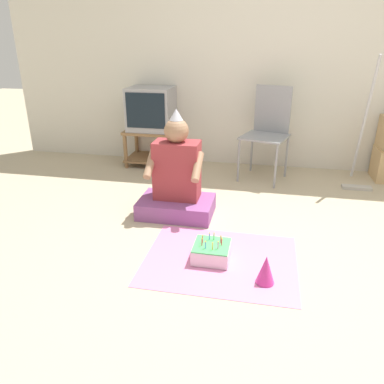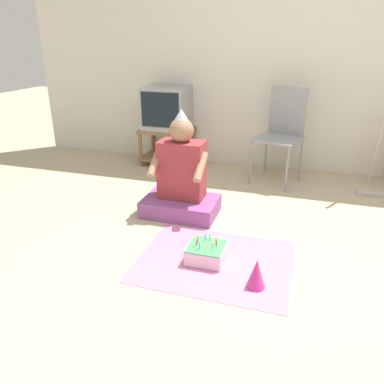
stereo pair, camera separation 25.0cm
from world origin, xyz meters
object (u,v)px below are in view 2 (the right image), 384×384
at_px(folding_chair, 282,129).
at_px(person_seated, 181,181).
at_px(dust_mop, 378,155).
at_px(party_hat_blue, 256,273).
at_px(birthday_cake, 206,252).
at_px(tv, 167,108).

bearing_deg(folding_chair, person_seated, -123.21).
xyz_separation_m(dust_mop, person_seated, (-1.62, -0.98, -0.08)).
relative_size(dust_mop, party_hat_blue, 6.89).
bearing_deg(person_seated, folding_chair, 56.79).
relative_size(folding_chair, birthday_cake, 3.91).
xyz_separation_m(tv, folding_chair, (1.31, -0.17, -0.11)).
bearing_deg(tv, birthday_cake, -62.60).
height_order(dust_mop, party_hat_blue, dust_mop).
height_order(folding_chair, person_seated, folding_chair).
bearing_deg(folding_chair, tv, 172.46).
xyz_separation_m(dust_mop, party_hat_blue, (-0.86, -1.84, -0.28)).
height_order(birthday_cake, party_hat_blue, party_hat_blue).
relative_size(tv, birthday_cake, 2.03).
xyz_separation_m(folding_chair, party_hat_blue, (0.05, -1.95, -0.44)).
relative_size(person_seated, birthday_cake, 3.65).
bearing_deg(party_hat_blue, person_seated, 131.53).
xyz_separation_m(person_seated, birthday_cake, (0.40, -0.66, -0.23)).
xyz_separation_m(tv, party_hat_blue, (1.36, -2.12, -0.56)).
height_order(tv, person_seated, tv).
relative_size(dust_mop, birthday_cake, 5.22).
bearing_deg(folding_chair, dust_mop, -6.56).
bearing_deg(tv, party_hat_blue, -57.38).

